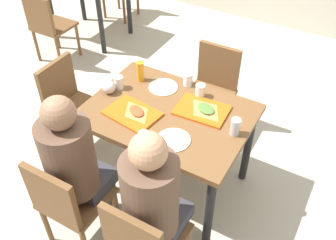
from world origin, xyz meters
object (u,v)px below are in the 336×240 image
(person_in_brown_jacket, at_px, (154,198))
(tray_red_far, at_px, (202,110))
(background_chair_near, at_px, (48,24))
(condiment_bottle, at_px, (140,71))
(plastic_cup_d, at_px, (200,91))
(main_table, at_px, (168,123))
(person_in_red, at_px, (75,161))
(foil_bundle, at_px, (109,87))
(plastic_cup_a, at_px, (188,79))
(soda_can, at_px, (235,127))
(chair_far_side, at_px, (213,85))
(pizza_slice_a, at_px, (136,111))
(plastic_cup_b, at_px, (144,139))
(paper_plate_near_edge, at_px, (174,140))
(tray_red_near, at_px, (132,113))
(chair_left_end, at_px, (69,101))
(chair_near_left, at_px, (67,201))
(plastic_cup_c, at_px, (119,82))
(pizza_slice_b, at_px, (206,109))

(person_in_brown_jacket, relative_size, tray_red_far, 3.46)
(person_in_brown_jacket, xyz_separation_m, background_chair_near, (-2.38, 1.61, -0.25))
(tray_red_far, distance_m, condiment_bottle, 0.59)
(plastic_cup_d, distance_m, background_chair_near, 2.33)
(main_table, distance_m, background_chair_near, 2.31)
(person_in_red, relative_size, plastic_cup_d, 12.45)
(foil_bundle, bearing_deg, plastic_cup_d, 25.88)
(person_in_brown_jacket, bearing_deg, plastic_cup_a, 107.25)
(soda_can, xyz_separation_m, foil_bundle, (-0.98, -0.04, -0.01))
(chair_far_side, xyz_separation_m, background_chair_near, (-2.09, 0.15, 0.00))
(pizza_slice_a, bearing_deg, plastic_cup_b, -47.50)
(main_table, distance_m, paper_plate_near_edge, 0.31)
(tray_red_near, relative_size, soda_can, 2.95)
(main_table, distance_m, person_in_brown_jacket, 0.73)
(chair_far_side, distance_m, chair_left_end, 1.25)
(tray_red_near, bearing_deg, soda_can, 13.63)
(chair_far_side, distance_m, soda_can, 0.98)
(plastic_cup_a, bearing_deg, tray_red_far, -45.02)
(chair_left_end, bearing_deg, chair_near_left, -50.07)
(chair_near_left, height_order, soda_can, soda_can)
(plastic_cup_b, relative_size, plastic_cup_c, 1.00)
(tray_red_near, bearing_deg, paper_plate_near_edge, -12.62)
(plastic_cup_b, xyz_separation_m, background_chair_near, (-2.12, 1.31, -0.33))
(plastic_cup_a, xyz_separation_m, plastic_cup_c, (-0.43, -0.29, 0.00))
(chair_left_end, distance_m, pizza_slice_b, 1.23)
(plastic_cup_d, xyz_separation_m, background_chair_near, (-2.21, 0.68, -0.33))
(background_chair_near, bearing_deg, pizza_slice_a, -29.42)
(person_in_red, relative_size, plastic_cup_a, 12.45)
(paper_plate_near_edge, xyz_separation_m, soda_can, (0.32, 0.25, 0.06))
(soda_can, bearing_deg, foil_bundle, -177.55)
(soda_can, relative_size, condiment_bottle, 0.76)
(pizza_slice_b, bearing_deg, plastic_cup_c, -174.47)
(chair_far_side, height_order, foil_bundle, foil_bundle)
(plastic_cup_d, bearing_deg, pizza_slice_b, -51.74)
(background_chair_near, bearing_deg, chair_near_left, -44.12)
(pizza_slice_b, xyz_separation_m, plastic_cup_b, (-0.20, -0.48, 0.03))
(tray_red_near, bearing_deg, plastic_cup_a, 71.04)
(plastic_cup_b, bearing_deg, plastic_cup_a, 94.62)
(paper_plate_near_edge, height_order, plastic_cup_b, plastic_cup_b)
(tray_red_near, relative_size, paper_plate_near_edge, 1.64)
(chair_near_left, relative_size, pizza_slice_b, 3.39)
(condiment_bottle, bearing_deg, tray_red_far, -10.31)
(main_table, bearing_deg, condiment_bottle, 148.38)
(main_table, xyz_separation_m, plastic_cup_b, (0.03, -0.36, 0.15))
(tray_red_near, relative_size, condiment_bottle, 2.25)
(plastic_cup_d, bearing_deg, soda_can, -33.89)
(chair_near_left, height_order, pizza_slice_b, chair_near_left)
(tray_red_near, relative_size, background_chair_near, 0.43)
(main_table, relative_size, chair_far_side, 1.38)
(chair_far_side, height_order, person_in_red, person_in_red)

